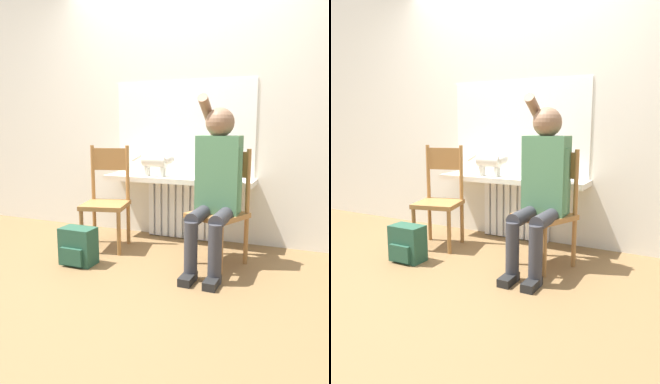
% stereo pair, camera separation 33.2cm
% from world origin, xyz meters
% --- Properties ---
extents(ground_plane, '(12.00, 12.00, 0.00)m').
position_xyz_m(ground_plane, '(0.00, 0.00, 0.00)').
color(ground_plane, brown).
extents(wall_with_window, '(7.00, 0.06, 2.70)m').
position_xyz_m(wall_with_window, '(0.00, 1.23, 1.35)').
color(wall_with_window, silver).
rests_on(wall_with_window, ground_plane).
extents(radiator, '(0.69, 0.08, 0.58)m').
position_xyz_m(radiator, '(0.00, 1.15, 0.29)').
color(radiator, white).
rests_on(radiator, ground_plane).
extents(windowsill, '(1.48, 0.31, 0.05)m').
position_xyz_m(windowsill, '(0.00, 1.04, 0.61)').
color(windowsill, silver).
rests_on(windowsill, radiator).
extents(window_glass, '(1.42, 0.01, 0.91)m').
position_xyz_m(window_glass, '(0.00, 1.20, 1.09)').
color(window_glass, white).
rests_on(window_glass, windowsill).
extents(chair_left, '(0.47, 0.47, 0.94)m').
position_xyz_m(chair_left, '(-0.53, 0.62, 0.47)').
color(chair_left, '#9E6B38').
rests_on(chair_left, ground_plane).
extents(chair_right, '(0.51, 0.51, 0.94)m').
position_xyz_m(chair_right, '(0.54, 0.61, 0.47)').
color(chair_right, '#9E6B38').
rests_on(chair_right, ground_plane).
extents(person, '(0.36, 0.96, 1.36)m').
position_xyz_m(person, '(0.52, 0.51, 0.70)').
color(person, '#333338').
rests_on(person, ground_plane).
extents(cat, '(0.45, 0.13, 0.24)m').
position_xyz_m(cat, '(-0.20, 1.00, 0.79)').
color(cat, silver).
rests_on(cat, windowsill).
extents(backpack, '(0.28, 0.20, 0.30)m').
position_xyz_m(backpack, '(-0.52, 0.13, 0.15)').
color(backpack, '#234C38').
rests_on(backpack, ground_plane).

